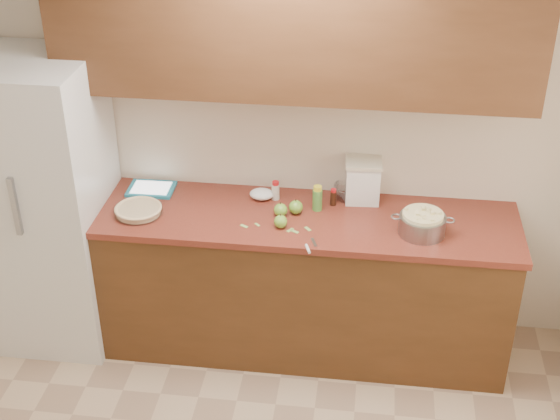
# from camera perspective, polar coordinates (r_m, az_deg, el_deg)

# --- Properties ---
(room_shell) EXTENTS (3.60, 3.60, 3.60)m
(room_shell) POSITION_cam_1_polar(r_m,az_deg,el_deg) (3.06, -2.67, -8.30)
(room_shell) COLOR tan
(room_shell) RESTS_ON ground
(counter_run) EXTENTS (2.64, 0.68, 0.92)m
(counter_run) POSITION_cam_1_polar(r_m,az_deg,el_deg) (4.73, 0.59, -5.16)
(counter_run) COLOR #522F17
(counter_run) RESTS_ON ground
(upper_cabinets) EXTENTS (2.60, 0.34, 0.70)m
(upper_cabinets) POSITION_cam_1_polar(r_m,az_deg,el_deg) (4.19, 0.95, 12.91)
(upper_cabinets) COLOR #522E19
(upper_cabinets) RESTS_ON room_shell
(fridge) EXTENTS (0.70, 0.70, 1.80)m
(fridge) POSITION_cam_1_polar(r_m,az_deg,el_deg) (4.82, -16.70, 0.34)
(fridge) COLOR silver
(fridge) RESTS_ON ground
(pie) EXTENTS (0.28, 0.28, 0.05)m
(pie) POSITION_cam_1_polar(r_m,az_deg,el_deg) (4.55, -10.32, -0.01)
(pie) COLOR silver
(pie) RESTS_ON counter_run
(colander) EXTENTS (0.35, 0.26, 0.13)m
(colander) POSITION_cam_1_polar(r_m,az_deg,el_deg) (4.34, 10.36, -0.99)
(colander) COLOR gray
(colander) RESTS_ON counter_run
(flour_canister) EXTENTS (0.22, 0.22, 0.26)m
(flour_canister) POSITION_cam_1_polar(r_m,az_deg,el_deg) (4.60, 6.07, 2.24)
(flour_canister) COLOR white
(flour_canister) RESTS_ON counter_run
(tablet) EXTENTS (0.28, 0.21, 0.02)m
(tablet) POSITION_cam_1_polar(r_m,az_deg,el_deg) (4.79, -9.40, 1.54)
(tablet) COLOR teal
(tablet) RESTS_ON counter_run
(paring_knife) EXTENTS (0.07, 0.16, 0.02)m
(paring_knife) POSITION_cam_1_polar(r_m,az_deg,el_deg) (4.17, 2.12, -2.77)
(paring_knife) COLOR gray
(paring_knife) RESTS_ON counter_run
(lemon_bottle) EXTENTS (0.06, 0.06, 0.15)m
(lemon_bottle) POSITION_cam_1_polar(r_m,az_deg,el_deg) (4.50, 2.75, 0.85)
(lemon_bottle) COLOR #4C8C38
(lemon_bottle) RESTS_ON counter_run
(cinnamon_shaker) EXTENTS (0.05, 0.05, 0.12)m
(cinnamon_shaker) POSITION_cam_1_polar(r_m,az_deg,el_deg) (4.61, -0.33, 1.43)
(cinnamon_shaker) COLOR beige
(cinnamon_shaker) RESTS_ON counter_run
(vanilla_bottle) EXTENTS (0.04, 0.04, 0.10)m
(vanilla_bottle) POSITION_cam_1_polar(r_m,az_deg,el_deg) (4.56, 3.92, 0.94)
(vanilla_bottle) COLOR black
(vanilla_bottle) RESTS_ON counter_run
(mixing_bowl) EXTENTS (0.21, 0.21, 0.08)m
(mixing_bowl) POSITION_cam_1_polar(r_m,az_deg,el_deg) (4.66, 5.21, 1.45)
(mixing_bowl) COLOR silver
(mixing_bowl) RESTS_ON counter_run
(paper_towel) EXTENTS (0.18, 0.16, 0.06)m
(paper_towel) POSITION_cam_1_polar(r_m,az_deg,el_deg) (4.63, -1.35, 1.17)
(paper_towel) COLOR white
(paper_towel) RESTS_ON counter_run
(apple_left) EXTENTS (0.08, 0.08, 0.09)m
(apple_left) POSITION_cam_1_polar(r_m,az_deg,el_deg) (4.45, 0.04, -0.00)
(apple_left) COLOR #6DA130
(apple_left) RESTS_ON counter_run
(apple_center) EXTENTS (0.08, 0.08, 0.09)m
(apple_center) POSITION_cam_1_polar(r_m,az_deg,el_deg) (4.47, 1.16, 0.21)
(apple_center) COLOR #6DA130
(apple_center) RESTS_ON counter_run
(apple_front) EXTENTS (0.07, 0.07, 0.09)m
(apple_front) POSITION_cam_1_polar(r_m,az_deg,el_deg) (4.34, 0.04, -0.85)
(apple_front) COLOR #6DA130
(apple_front) RESTS_ON counter_run
(peel_a) EXTENTS (0.05, 0.05, 0.00)m
(peel_a) POSITION_cam_1_polar(r_m,az_deg,el_deg) (4.35, 2.04, -1.39)
(peel_a) COLOR #94BE5C
(peel_a) RESTS_ON counter_run
(peel_b) EXTENTS (0.04, 0.05, 0.00)m
(peel_b) POSITION_cam_1_polar(r_m,az_deg,el_deg) (4.33, 0.74, -1.48)
(peel_b) COLOR #94BE5C
(peel_b) RESTS_ON counter_run
(peel_c) EXTENTS (0.04, 0.04, 0.00)m
(peel_c) POSITION_cam_1_polar(r_m,az_deg,el_deg) (4.38, -1.67, -1.08)
(peel_c) COLOR #94BE5C
(peel_c) RESTS_ON counter_run
(peel_d) EXTENTS (0.05, 0.04, 0.00)m
(peel_d) POSITION_cam_1_polar(r_m,az_deg,el_deg) (4.37, -2.64, -1.19)
(peel_d) COLOR #94BE5C
(peel_d) RESTS_ON counter_run
(peel_e) EXTENTS (0.05, 0.04, 0.00)m
(peel_e) POSITION_cam_1_polar(r_m,az_deg,el_deg) (4.32, 1.07, -1.58)
(peel_e) COLOR #94BE5C
(peel_e) RESTS_ON counter_run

